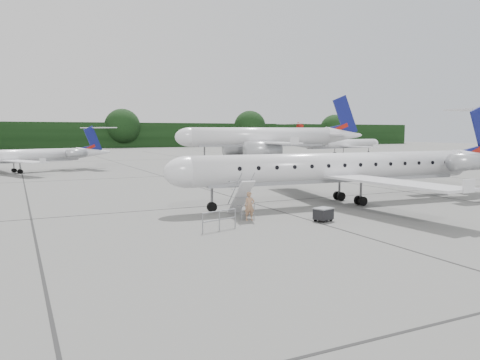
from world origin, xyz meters
name	(u,v)px	position (x,y,z in m)	size (l,w,h in m)	color
ground	(383,215)	(0.00, 0.00, 0.00)	(320.00, 320.00, 0.00)	slate
treeline	(86,135)	(0.00, 130.00, 4.00)	(260.00, 4.00, 8.00)	black
main_regional_jet	(339,153)	(0.39, 5.01, 3.61)	(28.13, 20.26, 7.21)	silver
airstair	(241,198)	(-8.11, 3.33, 1.13)	(0.85, 2.33, 2.26)	silver
passenger	(250,206)	(-8.19, 2.02, 0.83)	(0.61, 0.40, 1.66)	#9A7154
safety_railing	(219,221)	(-10.81, 0.33, 0.50)	(2.20, 0.08, 1.00)	gray
baggage_cart	(323,214)	(-4.52, -0.06, 0.42)	(0.97, 0.78, 0.84)	black
bg_narrowbody	(261,128)	(18.79, 50.67, 5.81)	(32.37, 23.30, 11.62)	silver
bg_regional_left	(9,150)	(-20.84, 42.06, 2.91)	(22.17, 15.96, 5.82)	silver
bg_regional_right	(342,139)	(44.22, 60.60, 3.44)	(26.24, 18.89, 6.88)	silver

